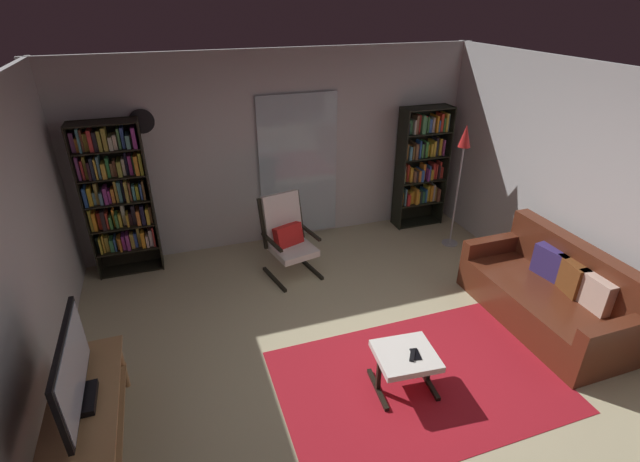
% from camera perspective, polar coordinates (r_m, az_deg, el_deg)
% --- Properties ---
extents(ground_plane, '(7.02, 7.02, 0.00)m').
position_cam_1_polar(ground_plane, '(4.57, 5.21, -16.95)').
color(ground_plane, '#BEB28A').
extents(wall_back, '(5.60, 0.06, 2.60)m').
position_cam_1_polar(wall_back, '(6.31, -5.01, 9.92)').
color(wall_back, silver).
rests_on(wall_back, ground).
extents(wall_right, '(0.06, 6.00, 2.60)m').
position_cam_1_polar(wall_right, '(5.41, 33.09, 2.38)').
color(wall_right, silver).
rests_on(wall_right, ground).
extents(glass_door_panel, '(1.10, 0.01, 2.00)m').
position_cam_1_polar(glass_door_panel, '(6.38, -2.66, 7.85)').
color(glass_door_panel, silver).
extents(area_rug, '(2.57, 1.66, 0.01)m').
position_cam_1_polar(area_rug, '(4.56, 12.14, -17.70)').
color(area_rug, '#AA1924').
rests_on(area_rug, ground).
extents(tv_stand, '(0.49, 1.40, 0.54)m').
position_cam_1_polar(tv_stand, '(4.08, -26.87, -20.37)').
color(tv_stand, tan).
rests_on(tv_stand, ground).
extents(television, '(0.20, 1.01, 0.60)m').
position_cam_1_polar(television, '(3.78, -28.34, -15.22)').
color(television, black).
rests_on(television, tv_stand).
extents(bookshelf_near_tv, '(0.76, 0.30, 1.93)m').
position_cam_1_polar(bookshelf_near_tv, '(6.02, -23.95, 4.31)').
color(bookshelf_near_tv, black).
rests_on(bookshelf_near_tv, ground).
extents(bookshelf_near_sofa, '(0.73, 0.30, 1.79)m').
position_cam_1_polar(bookshelf_near_sofa, '(6.97, 12.44, 8.16)').
color(bookshelf_near_sofa, black).
rests_on(bookshelf_near_sofa, ground).
extents(leather_sofa, '(0.86, 1.83, 0.89)m').
position_cam_1_polar(leather_sofa, '(5.53, 26.66, -7.12)').
color(leather_sofa, '#582716').
rests_on(leather_sofa, ground).
extents(lounge_armchair, '(0.69, 0.75, 1.02)m').
position_cam_1_polar(lounge_armchair, '(5.69, -4.06, -0.40)').
color(lounge_armchair, black).
rests_on(lounge_armchair, ground).
extents(ottoman, '(0.56, 0.53, 0.39)m').
position_cam_1_polar(ottoman, '(4.26, 10.55, -15.37)').
color(ottoman, white).
rests_on(ottoman, ground).
extents(tv_remote, '(0.11, 0.14, 0.02)m').
position_cam_1_polar(tv_remote, '(4.19, 11.39, -14.90)').
color(tv_remote, black).
rests_on(tv_remote, ottoman).
extents(cell_phone, '(0.09, 0.15, 0.01)m').
position_cam_1_polar(cell_phone, '(4.21, 11.79, -14.75)').
color(cell_phone, black).
rests_on(cell_phone, ottoman).
extents(floor_lamp_by_shelf, '(0.22, 0.22, 1.72)m').
position_cam_1_polar(floor_lamp_by_shelf, '(6.32, 17.32, 9.12)').
color(floor_lamp_by_shelf, '#A5A5AD').
rests_on(floor_lamp_by_shelf, ground).
extents(wall_clock, '(0.29, 0.03, 0.29)m').
position_cam_1_polar(wall_clock, '(5.93, -21.27, 12.59)').
color(wall_clock, silver).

